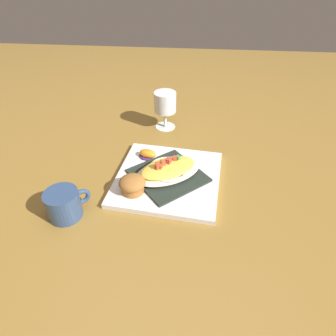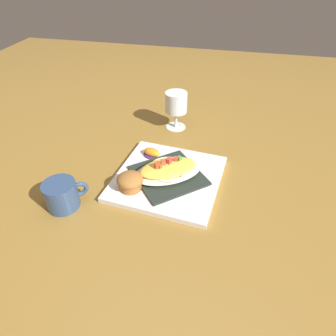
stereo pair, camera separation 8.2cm
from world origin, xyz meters
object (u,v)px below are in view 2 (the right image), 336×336
Objects in this scene: gratin_dish at (168,170)px; stemmed_glass at (176,104)px; square_plate at (168,178)px; coffee_mug at (62,196)px; muffin at (130,181)px; orange_garnish at (151,153)px.

stemmed_glass is at bearing -82.70° from gratin_dish.
coffee_mug reaches higher than square_plate.
muffin reaches higher than orange_garnish.
square_plate is 0.29m from coffee_mug.
muffin is 0.38m from stemmed_glass.
stemmed_glass is at bearing -97.49° from muffin.
square_plate is 4.41× the size of orange_garnish.
muffin is 0.16m from orange_garnish.
square_plate is 4.07× the size of muffin.
muffin is 0.18m from coffee_mug.
muffin is at bearing 84.41° from orange_garnish.
muffin is (0.09, 0.07, 0.03)m from square_plate.
stemmed_glass is at bearing -82.69° from square_plate.
muffin is at bearing 82.51° from stemmed_glass.
square_plate is 0.32m from stemmed_glass.
gratin_dish is 0.31m from stemmed_glass.
orange_garnish is at bearing -95.59° from muffin.
orange_garnish is at bearing -50.39° from gratin_dish.
coffee_mug is 0.51m from stemmed_glass.
muffin is 1.08× the size of orange_garnish.
gratin_dish reaches higher than square_plate.
stemmed_glass is at bearing -98.89° from orange_garnish.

